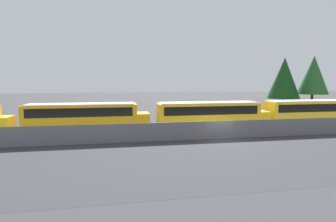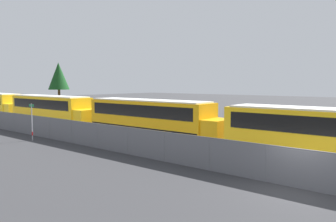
# 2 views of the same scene
# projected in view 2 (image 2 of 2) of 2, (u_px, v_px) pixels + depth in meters

# --- Properties ---
(ground_plane) EXTENTS (200.00, 200.00, 0.00)m
(ground_plane) POSITION_uv_depth(u_px,v_px,m) (300.00, 189.00, 14.13)
(ground_plane) COLOR #38383A
(fence) EXTENTS (107.47, 0.07, 1.76)m
(fence) POSITION_uv_depth(u_px,v_px,m) (301.00, 168.00, 14.05)
(fence) COLOR #9EA0A5
(fence) RESTS_ON ground_plane
(school_bus_1) EXTENTS (12.90, 2.53, 3.22)m
(school_bus_1) POSITION_uv_depth(u_px,v_px,m) (51.00, 108.00, 34.37)
(school_bus_1) COLOR yellow
(school_bus_1) RESTS_ON ground_plane
(school_bus_2) EXTENTS (12.90, 2.53, 3.22)m
(school_bus_2) POSITION_uv_depth(u_px,v_px,m) (151.00, 116.00, 26.10)
(school_bus_2) COLOR orange
(school_bus_2) RESTS_ON ground_plane
(street_sign) EXTENTS (0.70, 0.09, 2.93)m
(street_sign) POSITION_uv_depth(u_px,v_px,m) (32.00, 121.00, 25.85)
(street_sign) COLOR #B7B7BC
(street_sign) RESTS_ON ground_plane
(tree_1) EXTENTS (3.78, 3.78, 8.27)m
(tree_1) POSITION_uv_depth(u_px,v_px,m) (59.00, 76.00, 59.72)
(tree_1) COLOR #51381E
(tree_1) RESTS_ON ground_plane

